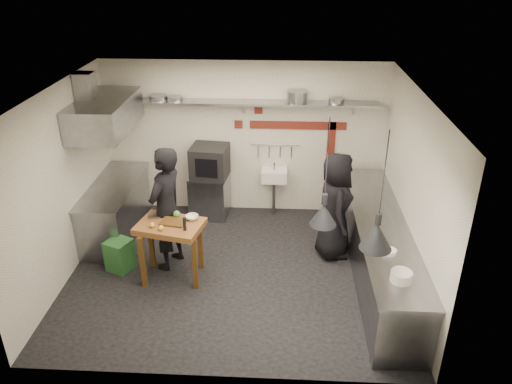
{
  "coord_description": "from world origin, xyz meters",
  "views": [
    {
      "loc": [
        0.66,
        -6.34,
        4.5
      ],
      "look_at": [
        0.31,
        0.3,
        1.23
      ],
      "focal_mm": 35.0,
      "sensor_mm": 36.0,
      "label": 1
    }
  ],
  "objects_px": {
    "oven_stand": "(210,195)",
    "chef_left": "(166,209)",
    "combi_oven": "(210,162)",
    "green_bin": "(120,255)",
    "prep_table": "(172,251)",
    "chef_right": "(335,206)"
  },
  "relations": [
    {
      "from": "prep_table",
      "to": "chef_left",
      "type": "bearing_deg",
      "value": 122.22
    },
    {
      "from": "oven_stand",
      "to": "combi_oven",
      "type": "xyz_separation_m",
      "value": [
        0.03,
        -0.06,
        0.69
      ]
    },
    {
      "from": "green_bin",
      "to": "chef_left",
      "type": "distance_m",
      "value": 1.06
    },
    {
      "from": "prep_table",
      "to": "chef_left",
      "type": "height_order",
      "value": "chef_left"
    },
    {
      "from": "oven_stand",
      "to": "green_bin",
      "type": "xyz_separation_m",
      "value": [
        -1.15,
        -1.82,
        -0.15
      ]
    },
    {
      "from": "chef_right",
      "to": "prep_table",
      "type": "bearing_deg",
      "value": 102.76
    },
    {
      "from": "oven_stand",
      "to": "chef_right",
      "type": "bearing_deg",
      "value": -23.16
    },
    {
      "from": "combi_oven",
      "to": "green_bin",
      "type": "relative_size",
      "value": 1.25
    },
    {
      "from": "green_bin",
      "to": "combi_oven",
      "type": "bearing_deg",
      "value": 56.02
    },
    {
      "from": "green_bin",
      "to": "chef_right",
      "type": "bearing_deg",
      "value": 10.48
    },
    {
      "from": "oven_stand",
      "to": "green_bin",
      "type": "height_order",
      "value": "oven_stand"
    },
    {
      "from": "combi_oven",
      "to": "prep_table",
      "type": "relative_size",
      "value": 0.68
    },
    {
      "from": "oven_stand",
      "to": "chef_right",
      "type": "xyz_separation_m",
      "value": [
        2.15,
        -1.21,
        0.47
      ]
    },
    {
      "from": "oven_stand",
      "to": "chef_left",
      "type": "relative_size",
      "value": 0.41
    },
    {
      "from": "combi_oven",
      "to": "chef_right",
      "type": "distance_m",
      "value": 2.42
    },
    {
      "from": "oven_stand",
      "to": "combi_oven",
      "type": "relative_size",
      "value": 1.28
    },
    {
      "from": "green_bin",
      "to": "chef_left",
      "type": "bearing_deg",
      "value": 13.13
    },
    {
      "from": "chef_left",
      "to": "chef_right",
      "type": "height_order",
      "value": "chef_left"
    },
    {
      "from": "combi_oven",
      "to": "chef_left",
      "type": "height_order",
      "value": "chef_left"
    },
    {
      "from": "green_bin",
      "to": "prep_table",
      "type": "xyz_separation_m",
      "value": [
        0.86,
        -0.16,
        0.21
      ]
    },
    {
      "from": "combi_oven",
      "to": "green_bin",
      "type": "xyz_separation_m",
      "value": [
        -1.19,
        -1.76,
        -0.84
      ]
    },
    {
      "from": "chef_left",
      "to": "green_bin",
      "type": "bearing_deg",
      "value": -54.73
    }
  ]
}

